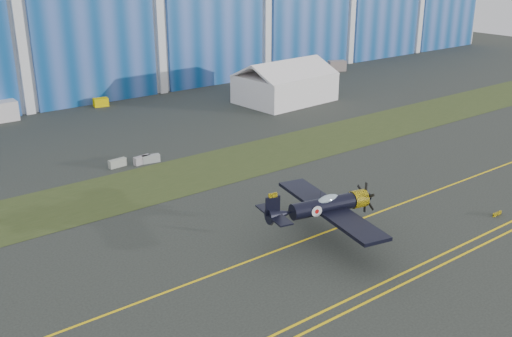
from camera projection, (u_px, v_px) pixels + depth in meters
ground at (222, 235)px, 50.59m from camera, size 260.00×260.00×0.00m
grass_median at (144, 185)px, 61.00m from camera, size 260.00×10.00×0.02m
taxiway_centreline at (258, 258)px, 46.87m from camera, size 200.00×0.20×0.02m
edge_line_near at (345, 313)px, 39.81m from camera, size 80.00×0.20×0.02m
edge_line_far at (334, 306)px, 40.55m from camera, size 80.00×0.20×0.02m
guard_board_right at (497, 214)px, 54.17m from camera, size 1.20×0.15×0.35m
warbird at (323, 206)px, 48.52m from camera, size 13.40×15.16×3.92m
tent at (285, 81)px, 93.03m from camera, size 14.86×11.36×6.57m
tug at (101, 102)px, 91.09m from camera, size 2.37×1.73×1.26m
gse_box at (337, 66)px, 116.95m from camera, size 3.77×3.01×2.00m
barrier_a at (118, 163)px, 66.04m from camera, size 2.04×0.75×0.90m
barrier_b at (142, 160)px, 67.02m from camera, size 2.06×0.87×0.90m
barrier_c at (151, 159)px, 67.39m from camera, size 2.07×0.93×0.90m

